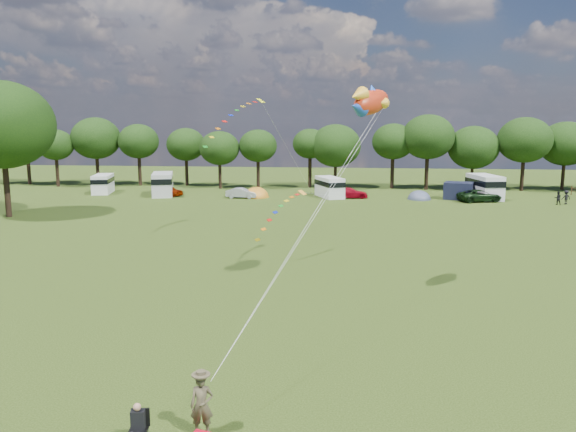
# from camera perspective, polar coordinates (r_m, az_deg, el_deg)

# --- Properties ---
(ground_plane) EXTENTS (180.00, 180.00, 0.00)m
(ground_plane) POSITION_cam_1_polar(r_m,az_deg,el_deg) (25.74, -1.91, -11.84)
(ground_plane) COLOR black
(ground_plane) RESTS_ON ground
(tree_line) EXTENTS (102.98, 10.98, 10.27)m
(tree_line) POSITION_cam_1_polar(r_m,az_deg,el_deg) (78.79, 7.50, 7.35)
(tree_line) COLOR black
(tree_line) RESTS_ON ground
(big_tree) EXTENTS (10.00, 10.00, 13.28)m
(big_tree) POSITION_cam_1_polar(r_m,az_deg,el_deg) (61.53, -27.10, 8.24)
(big_tree) COLOR black
(big_tree) RESTS_ON ground
(car_a) EXTENTS (4.24, 2.91, 1.32)m
(car_a) POSITION_cam_1_polar(r_m,az_deg,el_deg) (72.81, -12.05, 2.54)
(car_a) COLOR #A92803
(car_a) RESTS_ON ground
(car_b) EXTENTS (3.70, 1.64, 1.27)m
(car_b) POSITION_cam_1_polar(r_m,az_deg,el_deg) (69.15, -4.72, 2.34)
(car_b) COLOR #9FA1A8
(car_b) RESTS_ON ground
(car_c) EXTENTS (4.68, 2.66, 1.32)m
(car_c) POSITION_cam_1_polar(r_m,az_deg,el_deg) (69.32, 6.23, 2.35)
(car_c) COLOR #A60719
(car_c) RESTS_ON ground
(car_d) EXTENTS (5.67, 3.77, 1.42)m
(car_d) POSITION_cam_1_polar(r_m,az_deg,el_deg) (69.65, 18.89, 1.96)
(car_d) COLOR black
(car_d) RESTS_ON ground
(campervan_a) EXTENTS (3.19, 5.32, 2.44)m
(campervan_a) POSITION_cam_1_polar(r_m,az_deg,el_deg) (77.59, -18.29, 3.18)
(campervan_a) COLOR white
(campervan_a) RESTS_ON ground
(campervan_b) EXTENTS (4.00, 6.31, 2.87)m
(campervan_b) POSITION_cam_1_polar(r_m,az_deg,el_deg) (73.12, -12.62, 3.25)
(campervan_b) COLOR silver
(campervan_b) RESTS_ON ground
(campervan_c) EXTENTS (4.00, 5.55, 2.50)m
(campervan_c) POSITION_cam_1_polar(r_m,az_deg,el_deg) (69.98, 4.25, 3.02)
(campervan_c) COLOR white
(campervan_c) RESTS_ON ground
(campervan_d) EXTENTS (3.65, 6.31, 2.91)m
(campervan_d) POSITION_cam_1_polar(r_m,az_deg,el_deg) (72.44, 19.34, 2.89)
(campervan_d) COLOR silver
(campervan_d) RESTS_ON ground
(tent_orange) EXTENTS (3.23, 3.53, 2.52)m
(tent_orange) POSITION_cam_1_polar(r_m,az_deg,el_deg) (70.02, -3.25, 1.94)
(tent_orange) COLOR orange
(tent_orange) RESTS_ON ground
(tent_greyblue) EXTENTS (2.87, 3.14, 2.13)m
(tent_greyblue) POSITION_cam_1_polar(r_m,az_deg,el_deg) (69.79, 13.18, 1.67)
(tent_greyblue) COLOR #474F67
(tent_greyblue) RESTS_ON ground
(awning_navy) EXTENTS (3.93, 3.52, 2.06)m
(awning_navy) POSITION_cam_1_polar(r_m,az_deg,el_deg) (71.08, 16.94, 2.47)
(awning_navy) COLOR black
(awning_navy) RESTS_ON ground
(kite_flyer) EXTENTS (0.76, 0.56, 1.94)m
(kite_flyer) POSITION_cam_1_polar(r_m,az_deg,el_deg) (18.03, -8.75, -18.48)
(kite_flyer) COLOR brown
(kite_flyer) RESTS_ON ground
(camp_chair) EXTENTS (0.61, 0.61, 1.34)m
(camp_chair) POSITION_cam_1_polar(r_m,az_deg,el_deg) (17.99, -14.96, -19.37)
(camp_chair) COLOR #99999E
(camp_chair) RESTS_ON ground
(fish_kite) EXTENTS (2.75, 3.52, 1.92)m
(fish_kite) POSITION_cam_1_polar(r_m,az_deg,el_deg) (30.09, 8.20, 11.40)
(fish_kite) COLOR red
(fish_kite) RESTS_ON ground
(streamer_kite_b) EXTENTS (4.15, 4.69, 3.79)m
(streamer_kite_b) POSITION_cam_1_polar(r_m,az_deg,el_deg) (44.89, -5.06, 10.27)
(streamer_kite_b) COLOR #F7FF19
(streamer_kite_b) RESTS_ON ground
(streamer_kite_c) EXTENTS (3.00, 4.91, 2.77)m
(streamer_kite_c) POSITION_cam_1_polar(r_m,az_deg,el_deg) (38.00, -0.31, 0.97)
(streamer_kite_c) COLOR #FFAA30
(streamer_kite_c) RESTS_ON ground
(walker_a) EXTENTS (0.78, 0.51, 1.54)m
(walker_a) POSITION_cam_1_polar(r_m,az_deg,el_deg) (70.38, 25.72, 1.65)
(walker_a) COLOR black
(walker_a) RESTS_ON ground
(walker_b) EXTENTS (1.13, 0.74, 1.61)m
(walker_b) POSITION_cam_1_polar(r_m,az_deg,el_deg) (71.34, 26.40, 1.72)
(walker_b) COLOR black
(walker_b) RESTS_ON ground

